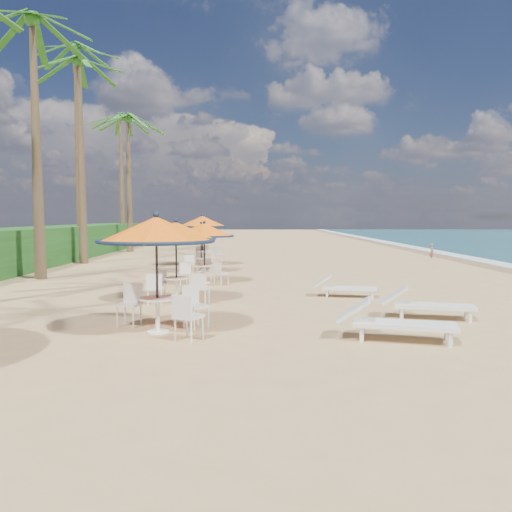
# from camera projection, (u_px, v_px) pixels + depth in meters

# --- Properties ---
(ground) EXTENTS (160.00, 160.00, 0.00)m
(ground) POSITION_uv_depth(u_px,v_px,m) (391.00, 330.00, 10.25)
(ground) COLOR tan
(ground) RESTS_ON ground
(scrub_hedge) EXTENTS (3.00, 40.00, 1.80)m
(scrub_hedge) POSITION_uv_depth(u_px,v_px,m) (1.00, 251.00, 21.05)
(scrub_hedge) COLOR #194716
(scrub_hedge) RESTS_ON ground
(station_0) EXTENTS (2.34, 2.34, 2.44)m
(station_0) POSITION_uv_depth(u_px,v_px,m) (159.00, 244.00, 9.96)
(station_0) COLOR black
(station_0) RESTS_ON ground
(station_1) EXTENTS (2.19, 2.19, 2.29)m
(station_1) POSITION_uv_depth(u_px,v_px,m) (175.00, 241.00, 13.60)
(station_1) COLOR black
(station_1) RESTS_ON ground
(station_2) EXTENTS (2.10, 2.10, 2.19)m
(station_2) POSITION_uv_depth(u_px,v_px,m) (204.00, 238.00, 17.43)
(station_2) COLOR black
(station_2) RESTS_ON ground
(station_3) EXTENTS (2.04, 2.07, 2.13)m
(station_3) POSITION_uv_depth(u_px,v_px,m) (200.00, 235.00, 20.95)
(station_3) COLOR black
(station_3) RESTS_ON ground
(station_4) EXTENTS (2.37, 2.48, 2.47)m
(station_4) POSITION_uv_depth(u_px,v_px,m) (203.00, 228.00, 23.91)
(station_4) COLOR black
(station_4) RESTS_ON ground
(lounger_near) EXTENTS (2.30, 1.24, 0.79)m
(lounger_near) POSITION_uv_depth(u_px,v_px,m) (392.00, 321.00, 9.41)
(lounger_near) COLOR white
(lounger_near) RESTS_ON ground
(lounger_mid) EXTENTS (2.16, 1.14, 0.74)m
(lounger_mid) POSITION_uv_depth(u_px,v_px,m) (424.00, 303.00, 11.45)
(lounger_mid) COLOR white
(lounger_mid) RESTS_ON ground
(lounger_far) EXTENTS (1.88, 0.92, 0.65)m
(lounger_far) POSITION_uv_depth(u_px,v_px,m) (343.00, 287.00, 14.53)
(lounger_far) COLOR white
(lounger_far) RESTS_ON ground
(palm_3) EXTENTS (5.00, 5.00, 9.76)m
(palm_3) POSITION_uv_depth(u_px,v_px,m) (33.00, 35.00, 18.11)
(palm_3) COLOR brown
(palm_3) RESTS_ON ground
(palm_4) EXTENTS (5.00, 5.00, 10.17)m
(palm_4) POSITION_uv_depth(u_px,v_px,m) (79.00, 73.00, 24.28)
(palm_4) COLOR brown
(palm_4) RESTS_ON ground
(palm_5) EXTENTS (5.00, 5.00, 11.94)m
(palm_5) POSITION_uv_depth(u_px,v_px,m) (76.00, 61.00, 27.74)
(palm_5) COLOR brown
(palm_5) RESTS_ON ground
(palm_6) EXTENTS (5.00, 5.00, 8.98)m
(palm_6) POSITION_uv_depth(u_px,v_px,m) (128.00, 126.00, 32.41)
(palm_6) COLOR brown
(palm_6) RESTS_ON ground
(palm_7) EXTENTS (5.00, 5.00, 9.94)m
(palm_7) POSITION_uv_depth(u_px,v_px,m) (121.00, 125.00, 36.89)
(palm_7) COLOR brown
(palm_7) RESTS_ON ground
(person) EXTENTS (0.22, 0.33, 0.89)m
(person) POSITION_uv_depth(u_px,v_px,m) (432.00, 251.00, 27.74)
(person) COLOR #8B5A47
(person) RESTS_ON ground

